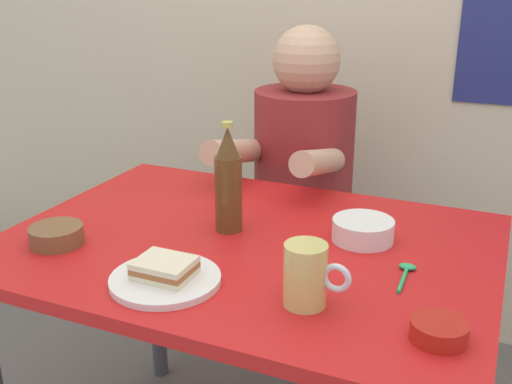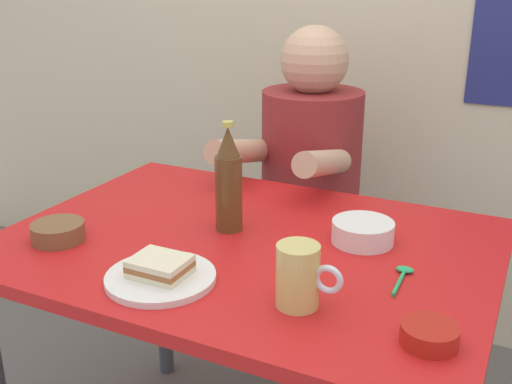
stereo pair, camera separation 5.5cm
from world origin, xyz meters
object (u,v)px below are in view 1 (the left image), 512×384
at_px(beer_bottle, 228,182).
at_px(beer_mug, 307,275).
at_px(person_seated, 303,155).
at_px(plate_orange, 165,280).
at_px(sandwich, 165,268).
at_px(dining_table, 247,276).
at_px(sambal_bowl_red, 439,330).
at_px(stool, 301,269).

bearing_deg(beer_bottle, beer_mug, -41.98).
bearing_deg(person_seated, plate_orange, -88.57).
relative_size(plate_orange, sandwich, 2.00).
bearing_deg(person_seated, beer_bottle, -87.96).
bearing_deg(sandwich, dining_table, 75.64).
height_order(dining_table, sambal_bowl_red, sambal_bowl_red).
relative_size(dining_table, person_seated, 1.53).
height_order(stool, sandwich, sandwich).
distance_m(plate_orange, sandwich, 0.02).
bearing_deg(sambal_bowl_red, dining_table, 152.77).
distance_m(dining_table, person_seated, 0.64).
height_order(person_seated, beer_mug, person_seated).
height_order(plate_orange, sandwich, sandwich).
height_order(person_seated, sambal_bowl_red, person_seated).
bearing_deg(person_seated, sambal_bowl_red, -57.60).
relative_size(plate_orange, beer_bottle, 0.84).
xyz_separation_m(stool, plate_orange, (0.02, -0.88, 0.40)).
bearing_deg(sandwich, beer_mug, 6.84).
bearing_deg(sambal_bowl_red, sandwich, -178.38).
relative_size(stool, beer_bottle, 1.72).
relative_size(beer_mug, beer_bottle, 0.48).
xyz_separation_m(plate_orange, sambal_bowl_red, (0.52, 0.01, 0.01)).
height_order(sandwich, beer_bottle, beer_bottle).
xyz_separation_m(plate_orange, beer_mug, (0.28, 0.03, 0.05)).
height_order(person_seated, plate_orange, person_seated).
distance_m(dining_table, sambal_bowl_red, 0.53).
height_order(stool, beer_bottle, beer_bottle).
relative_size(person_seated, sambal_bowl_red, 7.49).
xyz_separation_m(dining_table, beer_mug, (0.22, -0.22, 0.15)).
bearing_deg(plate_orange, sambal_bowl_red, 1.62).
bearing_deg(beer_bottle, plate_orange, -89.82).
bearing_deg(person_seated, beer_mug, -70.10).
height_order(stool, person_seated, person_seated).
bearing_deg(stool, plate_orange, -88.59).
distance_m(stool, person_seated, 0.42).
bearing_deg(dining_table, stool, 97.73).
xyz_separation_m(sandwich, beer_mug, (0.28, 0.03, 0.03)).
height_order(dining_table, sandwich, sandwich).
xyz_separation_m(sandwich, beer_bottle, (-0.00, 0.29, 0.09)).
relative_size(person_seated, beer_bottle, 2.75).
distance_m(beer_bottle, sambal_bowl_red, 0.60).
relative_size(stool, sandwich, 4.09).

